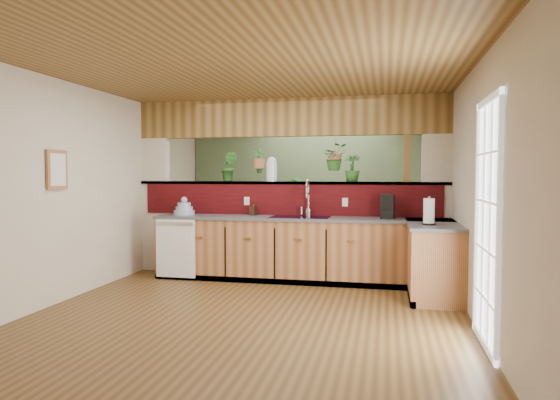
% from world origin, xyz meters
% --- Properties ---
extents(ground, '(4.60, 7.00, 0.01)m').
position_xyz_m(ground, '(0.00, 0.00, 0.00)').
color(ground, '#563A1A').
rests_on(ground, ground).
extents(ceiling, '(4.60, 7.00, 0.01)m').
position_xyz_m(ceiling, '(0.00, 0.00, 2.60)').
color(ceiling, brown).
rests_on(ceiling, ground).
extents(wall_back, '(4.60, 0.02, 2.60)m').
position_xyz_m(wall_back, '(0.00, 3.50, 1.30)').
color(wall_back, beige).
rests_on(wall_back, ground).
extents(wall_front, '(4.60, 0.02, 2.60)m').
position_xyz_m(wall_front, '(0.00, -3.50, 1.30)').
color(wall_front, beige).
rests_on(wall_front, ground).
extents(wall_left, '(0.02, 7.00, 2.60)m').
position_xyz_m(wall_left, '(-2.30, 0.00, 1.30)').
color(wall_left, beige).
rests_on(wall_left, ground).
extents(wall_right, '(0.02, 7.00, 2.60)m').
position_xyz_m(wall_right, '(2.30, 0.00, 1.30)').
color(wall_right, beige).
rests_on(wall_right, ground).
extents(pass_through_partition, '(4.60, 0.21, 2.60)m').
position_xyz_m(pass_through_partition, '(0.03, 1.35, 1.19)').
color(pass_through_partition, beige).
rests_on(pass_through_partition, ground).
extents(pass_through_ledge, '(4.60, 0.21, 0.04)m').
position_xyz_m(pass_through_ledge, '(0.00, 1.35, 1.37)').
color(pass_through_ledge, brown).
rests_on(pass_through_ledge, ground).
extents(header_beam, '(4.60, 0.15, 0.55)m').
position_xyz_m(header_beam, '(0.00, 1.35, 2.33)').
color(header_beam, brown).
rests_on(header_beam, ground).
extents(sage_backwall, '(4.55, 0.02, 2.55)m').
position_xyz_m(sage_backwall, '(0.00, 3.48, 1.30)').
color(sage_backwall, '#546B49').
rests_on(sage_backwall, ground).
extents(countertop, '(4.14, 1.52, 0.90)m').
position_xyz_m(countertop, '(0.84, 0.87, 0.45)').
color(countertop, '#935A32').
rests_on(countertop, ground).
extents(dishwasher, '(0.58, 0.03, 0.82)m').
position_xyz_m(dishwasher, '(-1.48, 0.66, 0.46)').
color(dishwasher, white).
rests_on(dishwasher, ground).
extents(navy_sink, '(0.82, 0.50, 0.18)m').
position_xyz_m(navy_sink, '(0.25, 0.98, 0.82)').
color(navy_sink, black).
rests_on(navy_sink, countertop).
extents(french_door, '(0.06, 1.02, 2.16)m').
position_xyz_m(french_door, '(2.27, -1.30, 1.05)').
color(french_door, white).
rests_on(french_door, ground).
extents(framed_print, '(0.04, 0.35, 0.45)m').
position_xyz_m(framed_print, '(-2.27, -0.80, 1.55)').
color(framed_print, '#935A32').
rests_on(framed_print, wall_left).
extents(faucet, '(0.23, 0.23, 0.53)m').
position_xyz_m(faucet, '(0.33, 1.13, 1.18)').
color(faucet, '#B7B7B2').
rests_on(faucet, countertop).
extents(dish_stack, '(0.30, 0.30, 0.27)m').
position_xyz_m(dish_stack, '(-1.48, 1.00, 0.98)').
color(dish_stack, '#98A8C4').
rests_on(dish_stack, countertop).
extents(soap_dispenser, '(0.11, 0.11, 0.19)m').
position_xyz_m(soap_dispenser, '(-0.47, 1.15, 1.00)').
color(soap_dispenser, '#392514').
rests_on(soap_dispenser, countertop).
extents(coffee_maker, '(0.17, 0.29, 0.33)m').
position_xyz_m(coffee_maker, '(1.44, 1.01, 1.05)').
color(coffee_maker, black).
rests_on(coffee_maker, countertop).
extents(paper_towel, '(0.16, 0.16, 0.34)m').
position_xyz_m(paper_towel, '(1.92, 0.24, 1.05)').
color(paper_towel, black).
rests_on(paper_towel, countertop).
extents(glass_jar, '(0.16, 0.16, 0.36)m').
position_xyz_m(glass_jar, '(-0.25, 1.35, 1.57)').
color(glass_jar, silver).
rests_on(glass_jar, pass_through_ledge).
extents(ledge_plant_left, '(0.26, 0.21, 0.44)m').
position_xyz_m(ledge_plant_left, '(-0.90, 1.35, 1.61)').
color(ledge_plant_left, '#24551D').
rests_on(ledge_plant_left, pass_through_ledge).
extents(ledge_plant_right, '(0.24, 0.24, 0.40)m').
position_xyz_m(ledge_plant_right, '(0.94, 1.35, 1.59)').
color(ledge_plant_right, '#24551D').
rests_on(ledge_plant_right, pass_through_ledge).
extents(hanging_plant_a, '(0.21, 0.17, 0.48)m').
position_xyz_m(hanging_plant_a, '(-0.44, 1.35, 1.81)').
color(hanging_plant_a, brown).
rests_on(hanging_plant_a, header_beam).
extents(hanging_plant_b, '(0.42, 0.39, 0.50)m').
position_xyz_m(hanging_plant_b, '(0.69, 1.35, 1.91)').
color(hanging_plant_b, brown).
rests_on(hanging_plant_b, header_beam).
extents(shelving_console, '(1.35, 0.37, 0.90)m').
position_xyz_m(shelving_console, '(-0.77, 3.25, 0.50)').
color(shelving_console, black).
rests_on(shelving_console, ground).
extents(shelf_plant_a, '(0.26, 0.23, 0.42)m').
position_xyz_m(shelf_plant_a, '(-1.33, 3.25, 1.16)').
color(shelf_plant_a, '#24551D').
rests_on(shelf_plant_a, shelving_console).
extents(shelf_plant_b, '(0.29, 0.29, 0.49)m').
position_xyz_m(shelf_plant_b, '(-0.23, 3.25, 1.20)').
color(shelf_plant_b, '#24551D').
rests_on(shelf_plant_b, shelving_console).
extents(floor_plant, '(0.76, 0.69, 0.75)m').
position_xyz_m(floor_plant, '(0.88, 2.02, 0.37)').
color(floor_plant, '#24551D').
rests_on(floor_plant, ground).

